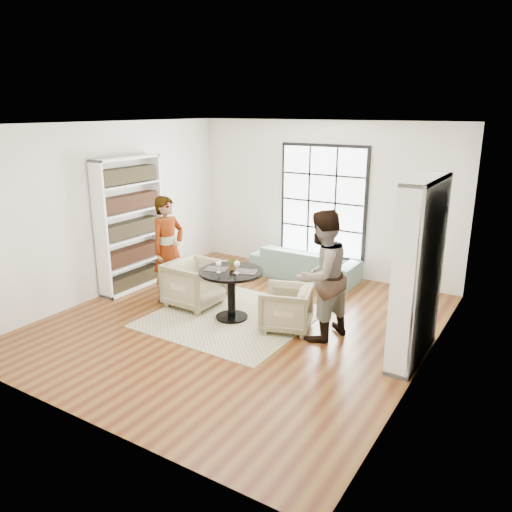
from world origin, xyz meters
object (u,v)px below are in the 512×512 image
Objects in this scene: armchair_right at (286,308)px; wine_glass_right at (237,264)px; sofa at (305,263)px; person_right at (321,276)px; pedestal_table at (231,284)px; person_left at (168,249)px; armchair_left at (195,284)px; flower_centerpiece at (233,264)px; wine_glass_left at (218,264)px.

wine_glass_right is at bearing -94.58° from armchair_right.
person_right reaches higher than sofa.
pedestal_table is 1.43m from person_left.
pedestal_table reaches higher than armchair_left.
person_left is at bearing 56.58° from sofa.
armchair_left is 0.99m from flower_centerpiece.
person_left is 2.85m from person_right.
wine_glass_left is at bearing -111.75° from armchair_left.
wine_glass_right is at bearing -22.58° from pedestal_table.
wine_glass_left is (-0.22, -2.55, 0.63)m from sofa.
wine_glass_right is at bearing -37.43° from flower_centerpiece.
pedestal_table is at bearing -100.67° from armchair_right.
armchair_left is at bearing -82.10° from person_left.
pedestal_table is 2.40m from sofa.
person_right is at bearing -89.48° from armchair_left.
pedestal_table is 0.53× the size of person_right.
wine_glass_left reaches higher than armchair_left.
sofa is 11.33× the size of wine_glass_left.
person_right is 10.26× the size of wine_glass_left.
armchair_right is at bearing -89.61° from armchair_left.
person_right reaches higher than wine_glass_right.
wine_glass_left is at bearing -123.91° from pedestal_table.
armchair_right is at bearing 109.61° from sofa.
flower_centerpiece is (-0.10, -2.34, 0.59)m from sofa.
wine_glass_right is (1.54, -0.19, 0.03)m from person_left.
armchair_right is (0.80, -2.27, 0.03)m from sofa.
person_right reaches higher than armchair_left.
person_right is 9.37× the size of wine_glass_right.
person_left is at bearing -73.69° from person_right.
flower_centerpiece reaches higher than sofa.
pedestal_table is at bearing -87.47° from person_left.
flower_centerpiece is (0.84, -0.08, 0.51)m from armchair_left.
armchair_right is (0.91, 0.11, -0.24)m from pedestal_table.
person_left is (-1.38, 0.13, 0.33)m from pedestal_table.
pedestal_table reaches higher than armchair_right.
armchair_right is 1.22m from wine_glass_left.
sofa is at bearing -21.77° from armchair_left.
wine_glass_left is 0.25m from flower_centerpiece.
flower_centerpiece is (-0.90, -0.07, 0.56)m from armchair_right.
armchair_right is 4.00× the size of wine_glass_left.
flower_centerpiece reaches higher than armchair_right.
person_left is (-0.55, 0.00, 0.52)m from armchair_left.
armchair_left is at bearing 171.13° from pedestal_table.
wine_glass_right is 1.01× the size of flower_centerpiece.
person_right is 1.32m from wine_glass_right.
wine_glass_right reaches higher than pedestal_table.
flower_centerpiece is (0.01, 0.05, 0.32)m from pedestal_table.
sofa is 2.83× the size of armchair_right.
sofa is at bearing 87.40° from pedestal_table.
person_right is at bearing -82.43° from person_left.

